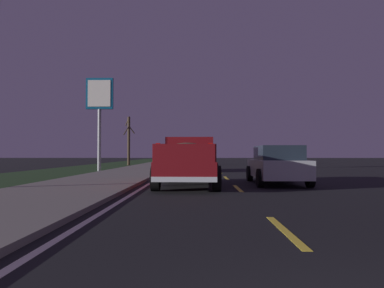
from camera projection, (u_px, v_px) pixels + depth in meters
ground at (216, 169)px, 28.20m from camera, size 144.00×144.00×0.00m
sidewalk_shoulder at (145, 168)px, 28.31m from camera, size 108.00×4.00×0.12m
grass_verge at (83, 169)px, 28.41m from camera, size 108.00×6.00×0.01m
lane_markings at (185, 168)px, 30.10m from camera, size 108.00×3.54×0.01m
pickup_truck at (189, 160)px, 13.45m from camera, size 5.47×2.37×1.87m
sedan_tan at (195, 160)px, 24.98m from camera, size 4.41×2.04×1.54m
sedan_silver at (277, 165)px, 14.32m from camera, size 4.42×2.06×1.54m
gas_price_sign at (100, 101)px, 25.04m from camera, size 0.27×1.90×6.57m
street_light_near at (5, 50)px, 11.76m from camera, size 0.36×1.97×7.74m
bare_tree_far at (129, 140)px, 36.94m from camera, size 1.83×1.10×5.14m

